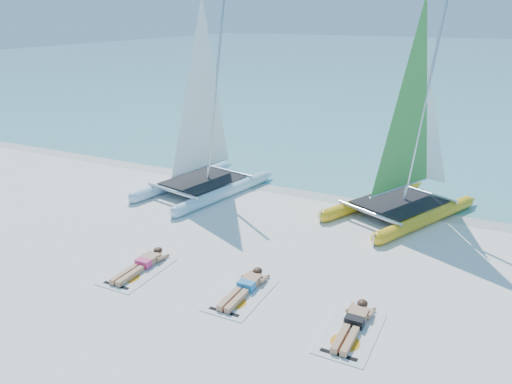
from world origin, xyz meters
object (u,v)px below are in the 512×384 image
sunbather_a (142,264)px  sunbather_c (354,323)px  sunbather_b (245,286)px  catamaran_yellow (415,145)px  catamaran_blue (203,134)px  towel_c (351,333)px  towel_b (241,295)px  towel_a (138,271)px

sunbather_a → sunbather_c: size_ratio=1.00×
sunbather_a → sunbather_b: bearing=3.8°
catamaran_yellow → sunbather_b: size_ratio=3.89×
catamaran_yellow → sunbather_a: (-5.02, -6.66, -1.99)m
catamaran_blue → towel_c: 9.10m
sunbather_a → towel_c: bearing=-3.0°
catamaran_blue → catamaran_yellow: 6.74m
sunbather_b → catamaran_blue: bearing=129.7°
catamaran_yellow → sunbather_b: (-2.31, -6.48, -1.99)m
catamaran_blue → catamaran_yellow: (6.62, 1.28, 0.11)m
catamaran_blue → towel_b: 7.19m
catamaran_blue → towel_a: 6.13m
catamaran_yellow → towel_a: size_ratio=3.63×
towel_b → towel_c: same height
towel_a → sunbather_c: (5.24, 0.11, 0.11)m
towel_b → sunbather_c: size_ratio=1.07×
sunbather_b → towel_c: sunbather_b is taller
towel_b → sunbather_c: sunbather_c is taller
towel_b → towel_c: 2.55m
sunbather_a → sunbather_c: (5.24, -0.08, 0.00)m
sunbather_a → towel_c: (5.24, -0.27, -0.11)m
catamaran_yellow → towel_b: (-2.31, -6.67, -2.10)m
sunbather_a → sunbather_c: 5.25m
sunbather_a → sunbather_b: size_ratio=1.00×
catamaran_blue → catamaran_yellow: size_ratio=1.00×
towel_b → sunbather_b: (0.00, 0.19, 0.11)m
catamaran_yellow → sunbather_c: size_ratio=3.89×
catamaran_yellow → sunbather_b: bearing=-84.6°
towel_c → sunbather_c: sunbather_c is taller
towel_b → sunbather_b: size_ratio=1.07×
catamaran_yellow → towel_c: size_ratio=3.63×
catamaran_blue → sunbather_c: size_ratio=3.88×
towel_b → catamaran_yellow: bearing=70.9°
catamaran_blue → sunbather_a: catamaran_blue is taller
towel_c → sunbather_c: bearing=90.0°
catamaran_blue → sunbather_c: (6.85, -5.46, -1.88)m
towel_a → towel_b: bearing=3.8°
catamaran_blue → sunbather_b: catamaran_blue is taller
catamaran_blue → sunbather_b: size_ratio=3.88×
towel_b → sunbather_c: 2.54m
catamaran_yellow → towel_a: catamaran_yellow is taller
sunbather_a → sunbather_c: bearing=-0.9°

